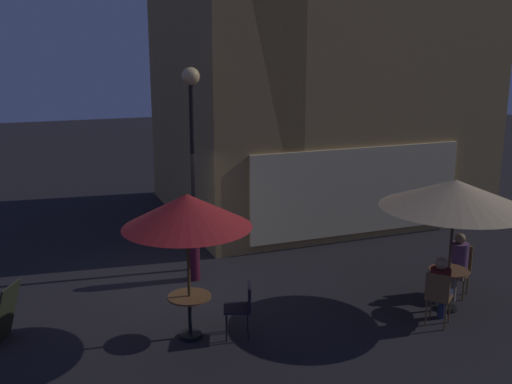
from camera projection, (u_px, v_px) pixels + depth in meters
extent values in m
plane|color=black|center=(169.00, 289.00, 11.54)|extent=(60.00, 60.00, 0.00)
cube|color=#A9864D|center=(354.00, 45.00, 14.51)|extent=(7.99, 2.16, 9.31)
cube|color=#A9864D|center=(215.00, 45.00, 15.43)|extent=(2.16, 6.48, 9.31)
cube|color=beige|center=(358.00, 191.00, 14.16)|extent=(5.59, 0.08, 2.10)
cylinder|color=black|center=(193.00, 179.00, 12.12)|extent=(0.10, 0.10, 3.94)
sphere|color=#F8CD81|center=(191.00, 76.00, 11.63)|extent=(0.36, 0.36, 0.36)
cube|color=black|center=(6.00, 313.00, 9.36)|extent=(0.53, 0.63, 0.97)
cylinder|color=black|center=(446.00, 308.00, 10.65)|extent=(0.40, 0.40, 0.03)
cylinder|color=black|center=(447.00, 290.00, 10.57)|extent=(0.06, 0.06, 0.72)
cylinder|color=brown|center=(449.00, 271.00, 10.48)|extent=(0.70, 0.70, 0.03)
cylinder|color=black|center=(191.00, 336.00, 9.62)|extent=(0.40, 0.40, 0.03)
cylinder|color=black|center=(190.00, 317.00, 9.55)|extent=(0.06, 0.06, 0.69)
cylinder|color=brown|center=(189.00, 297.00, 9.46)|extent=(0.70, 0.70, 0.03)
cylinder|color=black|center=(446.00, 307.00, 10.65)|extent=(0.36, 0.36, 0.06)
cylinder|color=#473426|center=(451.00, 248.00, 10.38)|extent=(0.05, 0.05, 2.34)
cone|color=tan|center=(455.00, 194.00, 10.15)|extent=(2.58, 2.58, 0.49)
cylinder|color=black|center=(190.00, 335.00, 9.62)|extent=(0.36, 0.36, 0.06)
cylinder|color=#51391D|center=(189.00, 269.00, 9.35)|extent=(0.05, 0.05, 2.35)
cone|color=#A71F20|center=(187.00, 211.00, 9.12)|extent=(2.04, 2.04, 0.53)
cylinder|color=brown|center=(431.00, 306.00, 10.23)|extent=(0.03, 0.03, 0.48)
cylinder|color=brown|center=(449.00, 310.00, 10.07)|extent=(0.03, 0.03, 0.48)
cylinder|color=brown|center=(426.00, 313.00, 9.96)|extent=(0.03, 0.03, 0.48)
cylinder|color=brown|center=(445.00, 317.00, 9.81)|extent=(0.03, 0.03, 0.48)
cube|color=brown|center=(439.00, 297.00, 9.96)|extent=(0.56, 0.56, 0.04)
cube|color=brown|center=(437.00, 287.00, 9.75)|extent=(0.28, 0.33, 0.45)
cylinder|color=brown|center=(463.00, 289.00, 10.98)|extent=(0.03, 0.03, 0.43)
cylinder|color=brown|center=(445.00, 286.00, 11.15)|extent=(0.03, 0.03, 0.43)
cylinder|color=brown|center=(467.00, 283.00, 11.26)|extent=(0.03, 0.03, 0.43)
cylinder|color=brown|center=(449.00, 280.00, 11.43)|extent=(0.03, 0.03, 0.43)
cube|color=brown|center=(457.00, 273.00, 11.15)|extent=(0.59, 0.59, 0.04)
cube|color=brown|center=(461.00, 257.00, 11.25)|extent=(0.29, 0.36, 0.49)
cylinder|color=black|center=(226.00, 328.00, 9.43)|extent=(0.03, 0.03, 0.47)
cylinder|color=black|center=(227.00, 318.00, 9.77)|extent=(0.03, 0.03, 0.47)
cylinder|color=black|center=(248.00, 327.00, 9.44)|extent=(0.03, 0.03, 0.47)
cylinder|color=black|center=(248.00, 318.00, 9.78)|extent=(0.03, 0.03, 0.47)
cube|color=black|center=(237.00, 308.00, 9.54)|extent=(0.56, 0.56, 0.04)
cube|color=black|center=(249.00, 296.00, 9.50)|extent=(0.18, 0.43, 0.39)
cube|color=#2A334C|center=(441.00, 294.00, 10.08)|extent=(0.49, 0.49, 0.14)
cylinder|color=#2A334C|center=(442.00, 304.00, 10.27)|extent=(0.14, 0.14, 0.49)
cylinder|color=#551416|center=(440.00, 283.00, 9.90)|extent=(0.34, 0.34, 0.51)
sphere|color=#936F4E|center=(442.00, 264.00, 9.81)|extent=(0.21, 0.21, 0.21)
cube|color=#81705B|center=(456.00, 273.00, 11.03)|extent=(0.50, 0.50, 0.14)
cylinder|color=#81705B|center=(453.00, 288.00, 10.95)|extent=(0.14, 0.14, 0.49)
cylinder|color=#623F63|center=(459.00, 257.00, 11.08)|extent=(0.35, 0.35, 0.55)
sphere|color=#8E6E4B|center=(460.00, 238.00, 10.99)|extent=(0.20, 0.20, 0.20)
cylinder|color=#481223|center=(193.00, 259.00, 11.94)|extent=(0.26, 0.26, 0.87)
cylinder|color=#653067|center=(192.00, 225.00, 11.77)|extent=(0.31, 0.31, 0.55)
sphere|color=brown|center=(192.00, 207.00, 11.68)|extent=(0.22, 0.22, 0.22)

